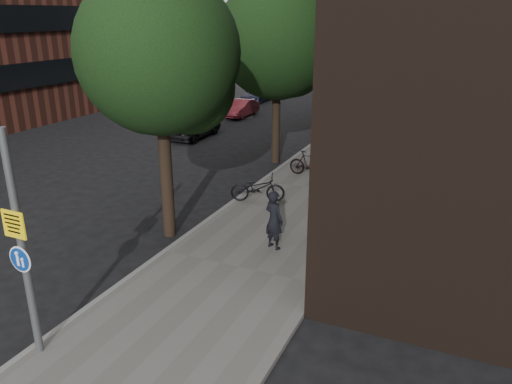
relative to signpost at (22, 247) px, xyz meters
The scene contains 15 objects.
ground 3.22m from the signpost, 35.59° to the left, with size 120.00×120.00×0.00m, color black.
sidewalk 11.69m from the signpost, 79.74° to the left, with size 4.50×60.00×0.12m, color #5D5B56.
curb_edge 11.51m from the signpost, 91.06° to the left, with size 0.15×60.00×0.13m, color slate.
street_tree_near 6.58m from the signpost, 97.10° to the left, with size 4.40×4.40×7.50m.
street_tree_mid 14.71m from the signpost, 92.93° to the left, with size 5.00×5.00×7.80m.
street_tree_far 23.60m from the signpost, 91.80° to the left, with size 5.00×5.00×7.80m.
signpost is the anchor object (origin of this frame).
pedestrian 6.65m from the signpost, 67.80° to the left, with size 0.61×0.40×1.67m, color black.
parked_bike_facade_near 10.82m from the signpost, 69.64° to the left, with size 0.60×1.73×0.91m, color black.
parked_bike_facade_far 13.18m from the signpost, 73.13° to the left, with size 0.44×1.56×0.94m, color black.
parked_bike_curb_near 9.36m from the signpost, 86.42° to the left, with size 0.65×1.86×0.98m, color black.
parked_bike_curb_far 12.82m from the signpost, 84.18° to the left, with size 0.47×1.67×1.00m, color black.
parked_car_near 18.26m from the signpost, 111.06° to the left, with size 1.51×3.75×1.28m, color black.
parked_car_mid 24.13m from the signpost, 106.23° to the left, with size 1.12×3.22×1.06m, color maroon.
parked_car_far 29.84m from the signpost, 105.72° to the left, with size 1.51×3.71×1.08m, color #1B1D30.
Camera 1 is at (5.34, -6.96, 6.30)m, focal length 35.00 mm.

